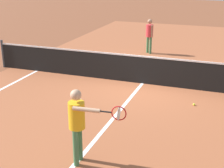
% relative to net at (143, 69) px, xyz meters
% --- Properties ---
extents(ground_plane, '(60.00, 60.00, 0.00)m').
position_rel_net_xyz_m(ground_plane, '(0.00, 0.00, -0.49)').
color(ground_plane, brown).
extents(court_surface_inbounds, '(10.62, 24.40, 0.00)m').
position_rel_net_xyz_m(court_surface_inbounds, '(0.00, 0.00, -0.49)').
color(court_surface_inbounds, '#9E5433').
rests_on(court_surface_inbounds, ground_plane).
extents(line_center_service, '(0.10, 6.40, 0.01)m').
position_rel_net_xyz_m(line_center_service, '(0.00, -3.20, -0.49)').
color(line_center_service, white).
rests_on(line_center_service, ground_plane).
extents(net, '(11.26, 0.09, 1.07)m').
position_rel_net_xyz_m(net, '(0.00, 0.00, 0.00)').
color(net, '#33383D').
rests_on(net, ground_plane).
extents(player_near, '(1.19, 0.42, 1.57)m').
position_rel_net_xyz_m(player_near, '(0.06, -5.06, 0.48)').
color(player_near, '#3F7247').
rests_on(player_near, ground_plane).
extents(player_far, '(0.34, 0.32, 1.53)m').
position_rel_net_xyz_m(player_far, '(-0.81, 4.08, 0.44)').
color(player_far, '#3F7247').
rests_on(player_far, ground_plane).
extents(tennis_ball_near_net, '(0.07, 0.07, 0.07)m').
position_rel_net_xyz_m(tennis_ball_near_net, '(1.87, -1.31, -0.46)').
color(tennis_ball_near_net, '#CCE033').
rests_on(tennis_ball_near_net, ground_plane).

